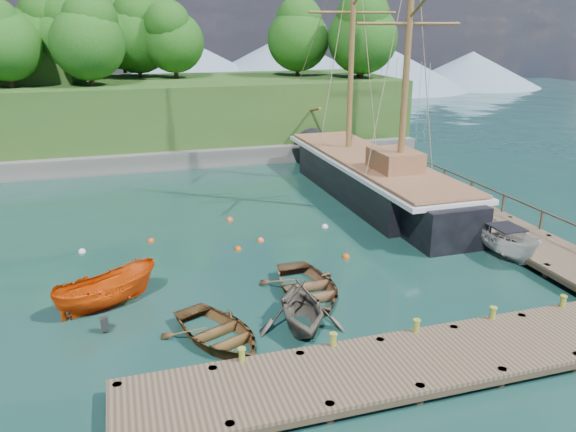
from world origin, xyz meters
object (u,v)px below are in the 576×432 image
object	(u,v)px
rowboat_2	(308,295)
motorboat_orange	(109,307)
schooner	(371,180)
rowboat_0	(219,341)
rowboat_1	(301,328)
cabin_boat_white	(503,255)

from	to	relation	value
rowboat_2	motorboat_orange	distance (m)	7.86
rowboat_2	schooner	world-z (taller)	schooner
rowboat_0	rowboat_2	bearing A→B (deg)	7.39
rowboat_1	schooner	xyz separation A→B (m)	(9.38, 14.35, 1.06)
motorboat_orange	cabin_boat_white	distance (m)	17.98
rowboat_0	motorboat_orange	distance (m)	5.21
rowboat_0	schooner	distance (m)	19.00
rowboat_2	motorboat_orange	bearing A→B (deg)	169.23
motorboat_orange	cabin_boat_white	world-z (taller)	cabin_boat_white
rowboat_1	rowboat_2	xyz separation A→B (m)	(1.08, 2.38, 0.00)
schooner	rowboat_1	bearing A→B (deg)	-123.46
rowboat_1	cabin_boat_white	size ratio (longest dim) A/B	0.84
motorboat_orange	cabin_boat_white	size ratio (longest dim) A/B	0.96
rowboat_2	cabin_boat_white	world-z (taller)	cabin_boat_white
rowboat_0	motorboat_orange	size ratio (longest dim) A/B	1.01
rowboat_1	rowboat_2	distance (m)	2.62
schooner	motorboat_orange	bearing A→B (deg)	-146.72
rowboat_0	cabin_boat_white	xyz separation A→B (m)	(14.32, 3.59, 0.00)
rowboat_0	cabin_boat_white	distance (m)	14.77
cabin_boat_white	rowboat_0	bearing A→B (deg)	-165.67
cabin_boat_white	motorboat_orange	bearing A→B (deg)	179.87
schooner	rowboat_0	bearing A→B (deg)	-131.09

